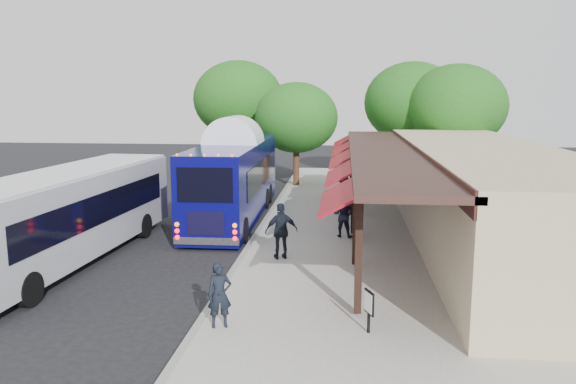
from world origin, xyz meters
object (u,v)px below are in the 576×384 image
at_px(ped_b, 343,215).
at_px(ped_c, 281,231).
at_px(sign_board, 369,304).
at_px(ped_a, 220,295).
at_px(ped_d, 344,194).
at_px(coach_bus, 234,175).
at_px(city_bus, 68,212).

height_order(ped_b, ped_c, ped_c).
height_order(ped_c, sign_board, ped_c).
distance_m(ped_a, ped_b, 9.15).
distance_m(ped_b, ped_c, 3.68).
distance_m(ped_d, sign_board, 13.47).
bearing_deg(coach_bus, ped_c, -67.47).
bearing_deg(ped_d, city_bus, 36.77).
distance_m(city_bus, ped_c, 7.02).
height_order(city_bus, ped_b, city_bus).
bearing_deg(city_bus, sign_board, -24.48).
relative_size(ped_a, ped_b, 0.90).
bearing_deg(city_bus, coach_bus, 63.48).
bearing_deg(coach_bus, ped_a, -81.26).
height_order(ped_c, ped_d, ped_c).
relative_size(ped_d, sign_board, 1.68).
xyz_separation_m(ped_a, ped_b, (2.80, 8.71, 0.09)).
bearing_deg(ped_a, ped_d, 60.71).
bearing_deg(ped_c, sign_board, 95.94).
xyz_separation_m(ped_c, ped_d, (2.01, 7.83, -0.09)).
bearing_deg(ped_d, sign_board, 86.32).
relative_size(city_bus, ped_d, 6.81).
bearing_deg(ped_b, ped_a, 89.11).
relative_size(coach_bus, ped_b, 6.66).
bearing_deg(ped_c, coach_bus, -85.62).
xyz_separation_m(coach_bus, ped_a, (2.05, -12.24, -1.03)).
bearing_deg(ped_d, ped_a, 72.00).
xyz_separation_m(ped_b, sign_board, (0.60, -8.71, -0.18)).
bearing_deg(city_bus, ped_c, 7.97).
xyz_separation_m(ped_a, ped_d, (2.80, 13.46, 0.07)).
relative_size(ped_a, ped_c, 0.83).
relative_size(city_bus, ped_c, 6.14).
bearing_deg(city_bus, ped_d, 46.48).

